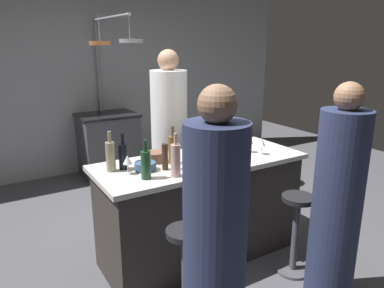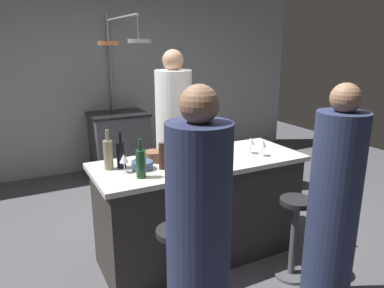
{
  "view_description": "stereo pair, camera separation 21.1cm",
  "coord_description": "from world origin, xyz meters",
  "px_view_note": "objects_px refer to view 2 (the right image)",
  "views": [
    {
      "loc": [
        -1.58,
        -2.45,
        1.85
      ],
      "look_at": [
        0.0,
        0.15,
        1.0
      ],
      "focal_mm": 33.99,
      "sensor_mm": 36.0,
      "label": 1
    },
    {
      "loc": [
        -1.4,
        -2.56,
        1.85
      ],
      "look_at": [
        0.0,
        0.15,
        1.0
      ],
      "focal_mm": 33.99,
      "sensor_mm": 36.0,
      "label": 2
    }
  ],
  "objects_px": {
    "bar_stool_left": "(176,270)",
    "guest_right": "(333,210)",
    "pepper_mill": "(162,156)",
    "stove_range": "(120,143)",
    "wine_glass_by_chef": "(251,142)",
    "wine_bottle_white": "(108,154)",
    "guest_left": "(198,248)",
    "cutting_board": "(207,152)",
    "wine_glass_near_right_guest": "(124,159)",
    "wine_bottle_green": "(141,163)",
    "mixing_bowl_blue": "(142,165)",
    "potted_plant": "(286,165)",
    "mixing_bowl_wooden": "(154,156)",
    "wine_glass_near_left_guest": "(262,144)",
    "wine_bottle_amber": "(171,149)",
    "wine_bottle_rose": "(171,159)",
    "chef": "(174,142)",
    "wine_bottle_dark": "(121,154)",
    "bar_stool_right": "(294,234)"
  },
  "relations": [
    {
      "from": "bar_stool_left",
      "to": "guest_right",
      "type": "bearing_deg",
      "value": -19.41
    },
    {
      "from": "pepper_mill",
      "to": "guest_right",
      "type": "bearing_deg",
      "value": -45.92
    },
    {
      "from": "stove_range",
      "to": "wine_glass_by_chef",
      "type": "bearing_deg",
      "value": -79.05
    },
    {
      "from": "wine_bottle_white",
      "to": "guest_left",
      "type": "bearing_deg",
      "value": -80.74
    },
    {
      "from": "cutting_board",
      "to": "wine_glass_near_right_guest",
      "type": "xyz_separation_m",
      "value": [
        -0.81,
        -0.17,
        0.1
      ]
    },
    {
      "from": "wine_bottle_green",
      "to": "mixing_bowl_blue",
      "type": "xyz_separation_m",
      "value": [
        0.07,
        0.17,
        -0.08
      ]
    },
    {
      "from": "guest_left",
      "to": "wine_glass_by_chef",
      "type": "bearing_deg",
      "value": 42.8
    },
    {
      "from": "wine_bottle_green",
      "to": "mixing_bowl_blue",
      "type": "bearing_deg",
      "value": 67.65
    },
    {
      "from": "guest_left",
      "to": "wine_bottle_white",
      "type": "height_order",
      "value": "guest_left"
    },
    {
      "from": "bar_stool_left",
      "to": "potted_plant",
      "type": "distance_m",
      "value": 2.79
    },
    {
      "from": "potted_plant",
      "to": "mixing_bowl_wooden",
      "type": "bearing_deg",
      "value": -160.29
    },
    {
      "from": "guest_left",
      "to": "wine_glass_near_left_guest",
      "type": "bearing_deg",
      "value": 38.27
    },
    {
      "from": "wine_bottle_amber",
      "to": "wine_glass_near_right_guest",
      "type": "height_order",
      "value": "wine_bottle_amber"
    },
    {
      "from": "stove_range",
      "to": "cutting_board",
      "type": "xyz_separation_m",
      "value": [
        0.15,
        -2.3,
        0.46
      ]
    },
    {
      "from": "guest_right",
      "to": "potted_plant",
      "type": "height_order",
      "value": "guest_right"
    },
    {
      "from": "wine_bottle_green",
      "to": "mixing_bowl_wooden",
      "type": "height_order",
      "value": "wine_bottle_green"
    },
    {
      "from": "wine_bottle_amber",
      "to": "mixing_bowl_blue",
      "type": "bearing_deg",
      "value": -173.02
    },
    {
      "from": "wine_glass_near_right_guest",
      "to": "wine_bottle_rose",
      "type": "bearing_deg",
      "value": -38.31
    },
    {
      "from": "chef",
      "to": "cutting_board",
      "type": "relative_size",
      "value": 5.6
    },
    {
      "from": "pepper_mill",
      "to": "wine_bottle_green",
      "type": "bearing_deg",
      "value": -153.96
    },
    {
      "from": "bar_stool_left",
      "to": "mixing_bowl_blue",
      "type": "relative_size",
      "value": 4.09
    },
    {
      "from": "chef",
      "to": "wine_bottle_rose",
      "type": "relative_size",
      "value": 5.48
    },
    {
      "from": "stove_range",
      "to": "guest_left",
      "type": "relative_size",
      "value": 0.54
    },
    {
      "from": "guest_right",
      "to": "wine_bottle_white",
      "type": "xyz_separation_m",
      "value": [
        -1.25,
        1.1,
        0.27
      ]
    },
    {
      "from": "stove_range",
      "to": "wine_bottle_rose",
      "type": "bearing_deg",
      "value": -97.96
    },
    {
      "from": "wine_bottle_rose",
      "to": "mixing_bowl_wooden",
      "type": "relative_size",
      "value": 1.99
    },
    {
      "from": "potted_plant",
      "to": "cutting_board",
      "type": "distance_m",
      "value": 1.92
    },
    {
      "from": "bar_stool_left",
      "to": "wine_bottle_dark",
      "type": "height_order",
      "value": "wine_bottle_dark"
    },
    {
      "from": "stove_range",
      "to": "bar_stool_right",
      "type": "distance_m",
      "value": 3.11
    },
    {
      "from": "guest_right",
      "to": "wine_bottle_rose",
      "type": "xyz_separation_m",
      "value": [
        -0.88,
        0.74,
        0.28
      ]
    },
    {
      "from": "wine_bottle_rose",
      "to": "mixing_bowl_wooden",
      "type": "xyz_separation_m",
      "value": [
        0.02,
        0.39,
        -0.09
      ]
    },
    {
      "from": "chef",
      "to": "mixing_bowl_blue",
      "type": "distance_m",
      "value": 1.07
    },
    {
      "from": "wine_bottle_white",
      "to": "mixing_bowl_wooden",
      "type": "height_order",
      "value": "wine_bottle_white"
    },
    {
      "from": "chef",
      "to": "wine_bottle_white",
      "type": "relative_size",
      "value": 5.71
    },
    {
      "from": "stove_range",
      "to": "guest_right",
      "type": "distance_m",
      "value": 3.48
    },
    {
      "from": "chef",
      "to": "wine_bottle_green",
      "type": "relative_size",
      "value": 6.15
    },
    {
      "from": "chef",
      "to": "cutting_board",
      "type": "height_order",
      "value": "chef"
    },
    {
      "from": "wine_bottle_amber",
      "to": "wine_bottle_rose",
      "type": "bearing_deg",
      "value": -114.26
    },
    {
      "from": "potted_plant",
      "to": "wine_bottle_white",
      "type": "height_order",
      "value": "wine_bottle_white"
    },
    {
      "from": "pepper_mill",
      "to": "mixing_bowl_blue",
      "type": "distance_m",
      "value": 0.17
    },
    {
      "from": "wine_bottle_dark",
      "to": "potted_plant",
      "type": "bearing_deg",
      "value": 18.26
    },
    {
      "from": "chef",
      "to": "bar_stool_right",
      "type": "distance_m",
      "value": 1.58
    },
    {
      "from": "wine_bottle_dark",
      "to": "wine_glass_near_left_guest",
      "type": "relative_size",
      "value": 1.96
    },
    {
      "from": "wine_bottle_green",
      "to": "wine_glass_by_chef",
      "type": "distance_m",
      "value": 1.07
    },
    {
      "from": "mixing_bowl_blue",
      "to": "bar_stool_left",
      "type": "bearing_deg",
      "value": -90.41
    },
    {
      "from": "guest_left",
      "to": "wine_bottle_dark",
      "type": "distance_m",
      "value": 1.15
    },
    {
      "from": "guest_left",
      "to": "mixing_bowl_blue",
      "type": "xyz_separation_m",
      "value": [
        0.05,
        1.01,
        0.16
      ]
    },
    {
      "from": "chef",
      "to": "wine_glass_near_right_guest",
      "type": "relative_size",
      "value": 12.26
    },
    {
      "from": "wine_glass_near_left_guest",
      "to": "wine_glass_by_chef",
      "type": "height_order",
      "value": "same"
    },
    {
      "from": "wine_bottle_rose",
      "to": "wine_bottle_dark",
      "type": "xyz_separation_m",
      "value": [
        -0.27,
        0.35,
        -0.02
      ]
    }
  ]
}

